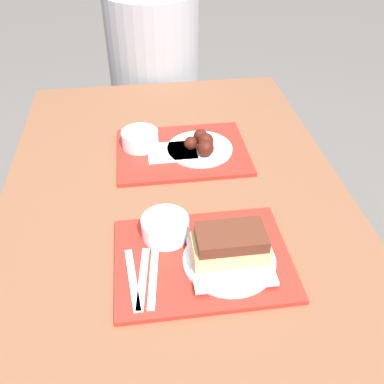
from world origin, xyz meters
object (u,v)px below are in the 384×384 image
Objects in this scene: bowl_coleslaw_far at (140,138)px; bowl_coleslaw_near at (165,226)px; wings_plate_far at (201,145)px; person_seated_across at (152,51)px; brisket_sandwich_plate at (230,250)px; tray_far at (182,152)px; tray_near at (203,259)px.

bowl_coleslaw_near is at bearing -83.83° from bowl_coleslaw_far.
person_seated_across is at bearing 97.67° from wings_plate_far.
brisket_sandwich_plate is 1.20m from person_seated_across.
bowl_coleslaw_far reaches higher than tray_far.
wings_plate_far is (0.18, -0.05, -0.01)m from bowl_coleslaw_far.
tray_near is at bearing -76.09° from bowl_coleslaw_far.
brisket_sandwich_plate is at bearing -37.57° from bowl_coleslaw_near.
tray_far is 0.14m from bowl_coleslaw_far.
tray_near is 1.90× the size of brisket_sandwich_plate.
tray_near is 0.44m from wings_plate_far.
brisket_sandwich_plate is 0.53m from bowl_coleslaw_far.
bowl_coleslaw_far is at bearing 103.91° from tray_near.
tray_far is at bearing 96.29° from brisket_sandwich_plate.
bowl_coleslaw_far is at bearing -96.65° from person_seated_across.
wings_plate_far is (0.00, 0.45, -0.02)m from brisket_sandwich_plate.
wings_plate_far is at bearing 89.41° from brisket_sandwich_plate.
tray_far is 1.90× the size of brisket_sandwich_plate.
brisket_sandwich_plate reaches higher than tray_near.
tray_far is 3.51× the size of bowl_coleslaw_near.
bowl_coleslaw_far is (-0.18, 0.50, -0.01)m from brisket_sandwich_plate.
person_seated_across reaches higher than tray_far.
tray_near is at bearing -90.70° from tray_far.
bowl_coleslaw_near is at bearing 142.43° from brisket_sandwich_plate.
bowl_coleslaw_far is at bearing 109.28° from brisket_sandwich_plate.
person_seated_across is (-0.04, 0.73, 0.04)m from tray_far.
bowl_coleslaw_far is 0.56× the size of wings_plate_far.
tray_near is at bearing 160.55° from brisket_sandwich_plate.
bowl_coleslaw_far is (-0.12, 0.48, 0.03)m from tray_near.
tray_far is 1.98× the size of wings_plate_far.
person_seated_across is (0.08, 0.69, 0.01)m from bowl_coleslaw_far.
tray_far is 0.06m from wings_plate_far.
bowl_coleslaw_near is at bearing 132.90° from tray_near.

